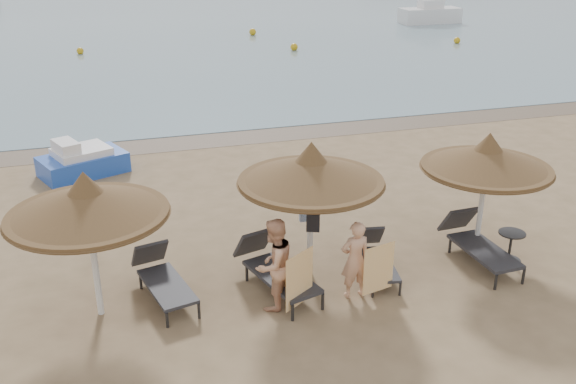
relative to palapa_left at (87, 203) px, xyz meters
name	(u,v)px	position (x,y,z in m)	size (l,w,h in m)	color
ground	(328,290)	(4.04, -0.38, -2.10)	(160.00, 160.00, 0.00)	#8F7453
wet_sand_strip	(227,138)	(4.04, 9.02, -2.10)	(200.00, 1.60, 0.01)	brown
palapa_left	(87,203)	(0.00, 0.00, 0.00)	(2.67, 2.67, 2.64)	silver
palapa_center	(311,171)	(3.90, 0.25, 0.04)	(2.71, 2.71, 2.69)	silver
palapa_right	(487,158)	(7.49, 0.18, -0.07)	(2.58, 2.58, 2.56)	silver
lounger_far_left	(162,276)	(1.10, 0.31, -1.72)	(1.04, 1.99, 0.85)	#272728
lounger_near_left	(273,266)	(3.11, 0.02, -1.68)	(1.25, 2.20, 0.94)	#272728
lounger_near_right	(375,256)	(5.14, 0.00, -1.76)	(0.84, 1.76, 0.76)	#272728
lounger_far_right	(476,241)	(7.26, -0.14, -1.69)	(0.78, 2.07, 0.91)	#272728
side_table	(510,248)	(7.88, -0.39, -1.80)	(0.53, 0.53, 0.64)	#272728
person_left	(274,258)	(2.95, -0.64, -1.13)	(0.90, 0.58, 1.95)	#E1A57F
person_right	(355,254)	(4.42, -0.71, -1.24)	(0.79, 0.52, 1.72)	#E1A57F
towel_left	(299,279)	(3.30, -0.99, -1.41)	(0.61, 0.41, 1.00)	orange
towel_right	(379,269)	(4.77, -0.96, -1.46)	(0.65, 0.18, 0.93)	orange
bag_patterned	(307,211)	(3.90, 0.43, -0.85)	(0.30, 0.10, 0.38)	white
bag_dark	(313,223)	(3.90, 0.09, -0.93)	(0.26, 0.17, 0.35)	black
pedal_boat	(82,161)	(-0.30, 7.06, -1.73)	(2.48, 2.00, 1.01)	blue
buoy_left	(80,51)	(-0.42, 24.81, -1.93)	(0.35, 0.35, 0.35)	gold
buoy_mid	(253,32)	(9.49, 28.12, -1.90)	(0.41, 0.41, 0.41)	gold
buoy_right	(457,40)	(19.78, 22.11, -1.92)	(0.37, 0.37, 0.37)	gold
buoy_extra	(294,47)	(10.42, 22.66, -1.91)	(0.40, 0.40, 0.40)	gold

